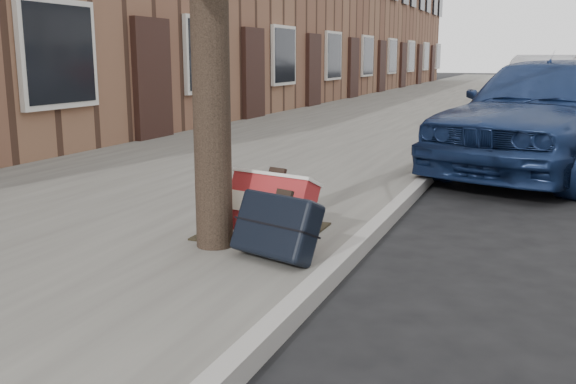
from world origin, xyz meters
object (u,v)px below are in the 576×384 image
at_px(suitcase_red, 269,208).
at_px(suitcase_navy, 277,226).
at_px(car_near_front, 552,112).
at_px(car_near_mid, 543,82).

xyz_separation_m(suitcase_red, suitcase_navy, (0.21, -0.37, -0.02)).
height_order(suitcase_navy, car_near_front, car_near_front).
height_order(suitcase_red, car_near_front, car_near_front).
relative_size(suitcase_red, car_near_mid, 0.15).
height_order(suitcase_navy, car_near_mid, car_near_mid).
distance_m(car_near_front, car_near_mid, 10.88).
distance_m(suitcase_red, suitcase_navy, 0.43).
xyz_separation_m(suitcase_red, car_near_front, (1.90, 4.65, 0.39)).
xyz_separation_m(suitcase_red, car_near_mid, (1.68, 15.53, 0.38)).
distance_m(suitcase_navy, car_near_mid, 15.97).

